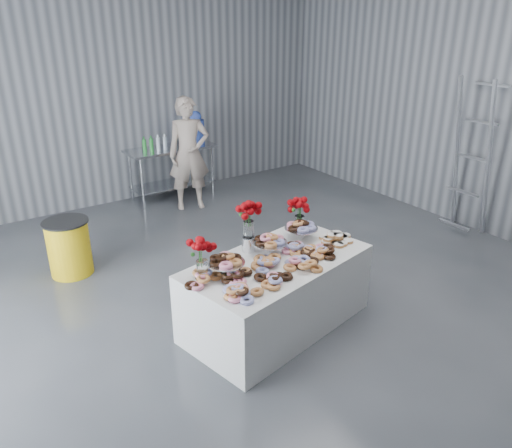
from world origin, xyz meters
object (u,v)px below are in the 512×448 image
(display_table, at_px, (277,293))
(prep_table, at_px, (172,163))
(person, at_px, (189,154))
(water_jug, at_px, (196,129))
(trash_barrel, at_px, (69,247))
(stepladder, at_px, (472,158))

(display_table, height_order, prep_table, prep_table)
(person, bearing_deg, display_table, -85.69)
(prep_table, bearing_deg, water_jug, -0.00)
(display_table, height_order, water_jug, water_jug)
(prep_table, distance_m, water_jug, 0.73)
(trash_barrel, relative_size, stepladder, 0.31)
(prep_table, height_order, stepladder, stepladder)
(water_jug, relative_size, stepladder, 0.25)
(person, height_order, stepladder, stepladder)
(water_jug, distance_m, person, 0.77)
(trash_barrel, height_order, stepladder, stepladder)
(stepladder, bearing_deg, person, 132.20)
(display_table, xyz_separation_m, water_jug, (1.31, 4.09, 0.77))
(display_table, relative_size, person, 1.05)
(person, relative_size, stepladder, 0.81)
(trash_barrel, distance_m, stepladder, 5.54)
(person, bearing_deg, water_jug, 69.91)
(display_table, relative_size, trash_barrel, 2.71)
(water_jug, height_order, person, person)
(stepladder, bearing_deg, trash_barrel, 159.30)
(stepladder, bearing_deg, water_jug, 122.83)
(person, distance_m, stepladder, 4.23)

